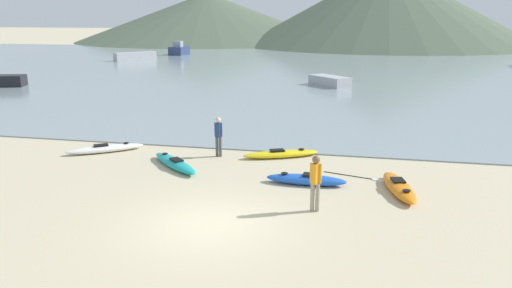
% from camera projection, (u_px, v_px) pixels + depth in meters
% --- Properties ---
extents(ground_plane, '(400.00, 400.00, 0.00)m').
position_uv_depth(ground_plane, '(209.00, 224.00, 14.28)').
color(ground_plane, '#C6B793').
extents(bay_water, '(160.00, 70.00, 0.06)m').
position_uv_depth(bay_water, '(327.00, 69.00, 54.90)').
color(bay_water, gray).
rests_on(bay_water, ground_plane).
extents(far_hill_left, '(58.16, 58.16, 10.61)m').
position_uv_depth(far_hill_left, '(207.00, 17.00, 112.43)').
color(far_hill_left, '#4C5B47').
rests_on(far_hill_left, ground_plane).
extents(far_hill_midleft, '(56.81, 56.81, 15.16)m').
position_uv_depth(far_hill_midleft, '(386.00, 5.00, 97.13)').
color(far_hill_midleft, '#4C5B47').
rests_on(far_hill_midleft, ground_plane).
extents(far_hill_midright, '(59.49, 59.49, 9.74)m').
position_uv_depth(far_hill_midright, '(396.00, 19.00, 108.19)').
color(far_hill_midright, '#4C5B47').
rests_on(far_hill_midright, ground_plane).
extents(kayak_on_sand_0, '(1.37, 3.19, 0.40)m').
position_uv_depth(kayak_on_sand_0, '(399.00, 187.00, 16.84)').
color(kayak_on_sand_0, orange).
rests_on(kayak_on_sand_0, ground_plane).
extents(kayak_on_sand_1, '(3.06, 2.47, 0.36)m').
position_uv_depth(kayak_on_sand_1, '(105.00, 149.00, 21.73)').
color(kayak_on_sand_1, white).
rests_on(kayak_on_sand_1, ground_plane).
extents(kayak_on_sand_2, '(2.89, 2.83, 0.37)m').
position_uv_depth(kayak_on_sand_2, '(175.00, 163.00, 19.60)').
color(kayak_on_sand_2, teal).
rests_on(kayak_on_sand_2, ground_plane).
extents(kayak_on_sand_3, '(3.25, 1.97, 0.35)m').
position_uv_depth(kayak_on_sand_3, '(281.00, 154.00, 20.94)').
color(kayak_on_sand_3, yellow).
rests_on(kayak_on_sand_3, ground_plane).
extents(kayak_on_sand_4, '(2.84, 0.69, 0.40)m').
position_uv_depth(kayak_on_sand_4, '(306.00, 180.00, 17.59)').
color(kayak_on_sand_4, blue).
rests_on(kayak_on_sand_4, ground_plane).
extents(person_near_foreground, '(0.36, 0.31, 1.76)m').
position_uv_depth(person_near_foreground, '(316.00, 180.00, 14.99)').
color(person_near_foreground, gray).
rests_on(person_near_foreground, ground_plane).
extents(person_near_waterline, '(0.34, 0.24, 1.69)m').
position_uv_depth(person_near_waterline, '(218.00, 134.00, 20.87)').
color(person_near_waterline, '#4C4C4C').
rests_on(person_near_waterline, ground_plane).
extents(moored_boat_0, '(3.74, 3.77, 0.81)m').
position_uv_depth(moored_boat_0, '(330.00, 81.00, 41.51)').
color(moored_boat_0, '#B2B2B7').
rests_on(moored_boat_0, bay_water).
extents(moored_boat_1, '(4.43, 5.07, 1.04)m').
position_uv_depth(moored_boat_1, '(135.00, 56.00, 64.92)').
color(moored_boat_1, '#B2B2B7').
rests_on(moored_boat_1, bay_water).
extents(moored_boat_3, '(2.29, 3.44, 2.01)m').
position_uv_depth(moored_boat_3, '(179.00, 50.00, 73.83)').
color(moored_boat_3, navy).
rests_on(moored_boat_3, bay_water).
extents(loose_paddle, '(2.72, 0.96, 0.03)m').
position_uv_depth(loose_paddle, '(347.00, 175.00, 18.59)').
color(loose_paddle, black).
rests_on(loose_paddle, ground_plane).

